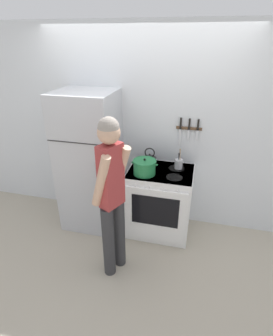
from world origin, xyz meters
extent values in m
plane|color=#B2A893|center=(0.00, 0.00, 0.00)|extent=(14.00, 14.00, 0.00)
cube|color=silver|center=(0.00, 0.03, 1.27)|extent=(10.00, 0.06, 2.55)
cube|color=#B7BABF|center=(-0.62, -0.32, 0.91)|extent=(0.71, 0.65, 1.81)
cube|color=#2D2D2D|center=(-0.62, -0.65, 1.30)|extent=(0.70, 0.01, 0.01)
cylinder|color=#B2B5BA|center=(-0.40, -0.67, 0.80)|extent=(0.02, 0.02, 0.58)
cube|color=white|center=(0.30, -0.30, 0.45)|extent=(0.80, 0.61, 0.89)
cube|color=black|center=(0.30, -0.30, 0.88)|extent=(0.78, 0.59, 0.02)
cube|color=black|center=(0.30, -0.58, 0.44)|extent=(0.70, 0.05, 0.67)
cylinder|color=black|center=(0.12, -0.42, 0.89)|extent=(0.19, 0.19, 0.01)
cylinder|color=black|center=(0.48, -0.42, 0.89)|extent=(0.19, 0.19, 0.01)
cylinder|color=black|center=(0.12, -0.18, 0.89)|extent=(0.19, 0.19, 0.01)
cylinder|color=black|center=(0.48, -0.18, 0.89)|extent=(0.19, 0.19, 0.01)
cylinder|color=silver|center=(0.06, -0.62, 0.82)|extent=(0.04, 0.02, 0.04)
cylinder|color=silver|center=(0.22, -0.62, 0.82)|extent=(0.04, 0.02, 0.04)
cylinder|color=silver|center=(0.38, -0.62, 0.82)|extent=(0.04, 0.02, 0.04)
cylinder|color=silver|center=(0.54, -0.62, 0.82)|extent=(0.04, 0.02, 0.04)
cube|color=white|center=(0.30, -0.62, 0.46)|extent=(0.74, 0.03, 0.71)
cube|color=black|center=(0.30, -0.64, 0.53)|extent=(0.56, 0.01, 0.40)
cylinder|color=#237A42|center=(0.12, -0.42, 0.97)|extent=(0.26, 0.26, 0.16)
cylinder|color=#237A42|center=(0.12, -0.42, 1.06)|extent=(0.27, 0.27, 0.02)
sphere|color=black|center=(0.12, -0.42, 1.08)|extent=(0.03, 0.03, 0.03)
cylinder|color=#237A42|center=(-0.02, -0.42, 1.03)|extent=(0.03, 0.02, 0.02)
cylinder|color=#237A42|center=(0.26, -0.42, 1.03)|extent=(0.03, 0.02, 0.02)
cylinder|color=black|center=(0.13, -0.18, 0.95)|extent=(0.17, 0.17, 0.11)
cone|color=black|center=(0.13, -0.18, 1.02)|extent=(0.16, 0.16, 0.03)
sphere|color=black|center=(0.13, -0.18, 1.04)|extent=(0.02, 0.02, 0.02)
cone|color=black|center=(0.21, -0.18, 0.96)|extent=(0.09, 0.03, 0.08)
torus|color=black|center=(0.13, -0.18, 1.07)|extent=(0.13, 0.01, 0.13)
cylinder|color=#B7BABF|center=(0.50, -0.18, 0.95)|extent=(0.10, 0.10, 0.12)
cylinder|color=#9E7547|center=(0.51, -0.17, 1.04)|extent=(0.02, 0.02, 0.24)
cylinder|color=#232326|center=(0.50, -0.17, 1.01)|extent=(0.03, 0.03, 0.19)
cylinder|color=#B2B5BA|center=(0.50, -0.18, 1.01)|extent=(0.04, 0.04, 0.19)
cylinder|color=#4C4C51|center=(0.50, -0.16, 1.00)|extent=(0.04, 0.03, 0.17)
cylinder|color=#2D2D30|center=(-0.10, -1.16, 0.43)|extent=(0.13, 0.13, 0.86)
cylinder|color=#2D2D30|center=(-0.03, -1.01, 0.43)|extent=(0.13, 0.13, 0.86)
cube|color=#9E3333|center=(-0.06, -1.09, 1.18)|extent=(0.22, 0.28, 0.65)
cylinder|color=tan|center=(-0.12, -1.21, 1.18)|extent=(0.27, 0.19, 0.57)
cylinder|color=tan|center=(-0.01, -0.97, 1.18)|extent=(0.27, 0.19, 0.57)
sphere|color=tan|center=(-0.06, -1.09, 1.62)|extent=(0.21, 0.21, 0.21)
sphere|color=gray|center=(-0.06, -1.09, 1.66)|extent=(0.19, 0.19, 0.19)
cube|color=brown|center=(0.58, -0.01, 1.37)|extent=(0.31, 0.02, 0.03)
cube|color=silver|center=(0.48, -0.02, 1.25)|extent=(0.02, 0.00, 0.24)
cube|color=black|center=(0.48, -0.02, 1.43)|extent=(0.02, 0.02, 0.13)
cube|color=silver|center=(0.58, -0.02, 1.29)|extent=(0.03, 0.00, 0.15)
cube|color=black|center=(0.58, -0.02, 1.43)|extent=(0.02, 0.02, 0.12)
cube|color=silver|center=(0.68, -0.02, 1.29)|extent=(0.03, 0.00, 0.14)
cube|color=black|center=(0.68, -0.02, 1.43)|extent=(0.02, 0.02, 0.12)
camera|label=1|loc=(0.70, -3.14, 2.37)|focal=28.00mm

